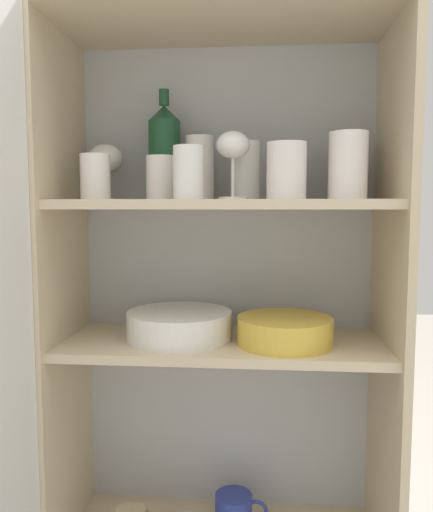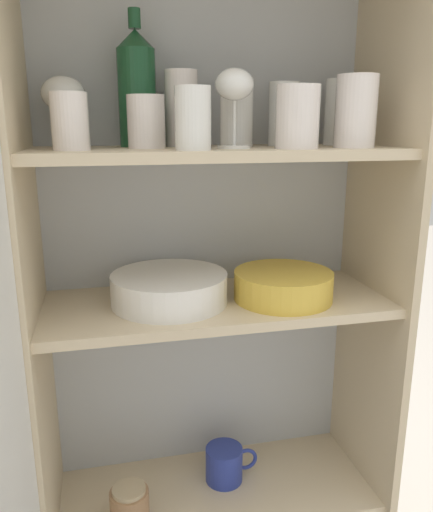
% 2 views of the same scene
% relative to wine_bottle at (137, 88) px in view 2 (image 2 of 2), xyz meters
% --- Properties ---
extents(cupboard_back_panel, '(0.75, 0.02, 1.43)m').
position_rel_wine_bottle_xyz_m(cupboard_back_panel, '(0.14, 0.07, -0.46)').
color(cupboard_back_panel, '#B2B7BC').
rests_on(cupboard_back_panel, ground_plane).
extents(cupboard_side_left, '(0.02, 0.32, 1.43)m').
position_rel_wine_bottle_xyz_m(cupboard_side_left, '(-0.22, -0.08, -0.46)').
color(cupboard_side_left, '#CCB793').
rests_on(cupboard_side_left, ground_plane).
extents(cupboard_side_right, '(0.02, 0.32, 1.43)m').
position_rel_wine_bottle_xyz_m(cupboard_side_right, '(0.51, -0.08, -0.46)').
color(cupboard_side_right, '#CCB793').
rests_on(cupboard_side_right, ground_plane).
extents(shelf_board_lower, '(0.71, 0.28, 0.02)m').
position_rel_wine_bottle_xyz_m(shelf_board_lower, '(0.14, -0.08, -0.91)').
color(shelf_board_lower, beige).
extents(shelf_board_middle, '(0.71, 0.28, 0.02)m').
position_rel_wine_bottle_xyz_m(shelf_board_middle, '(0.14, -0.08, -0.44)').
color(shelf_board_middle, beige).
extents(shelf_board_upper, '(0.71, 0.28, 0.02)m').
position_rel_wine_bottle_xyz_m(shelf_board_upper, '(0.14, -0.08, -0.12)').
color(shelf_board_upper, beige).
extents(tumbler_glass_0, '(0.06, 0.06, 0.13)m').
position_rel_wine_bottle_xyz_m(tumbler_glass_0, '(0.30, -0.03, -0.05)').
color(tumbler_glass_0, white).
rests_on(tumbler_glass_0, shelf_board_upper).
extents(tumbler_glass_1, '(0.08, 0.08, 0.13)m').
position_rel_wine_bottle_xyz_m(tumbler_glass_1, '(0.40, -0.14, -0.05)').
color(tumbler_glass_1, silver).
rests_on(tumbler_glass_1, shelf_board_upper).
extents(tumbler_glass_2, '(0.07, 0.07, 0.13)m').
position_rel_wine_bottle_xyz_m(tumbler_glass_2, '(0.19, -0.05, -0.05)').
color(tumbler_glass_2, white).
rests_on(tumbler_glass_2, shelf_board_upper).
extents(tumbler_glass_3, '(0.06, 0.06, 0.10)m').
position_rel_wine_bottle_xyz_m(tumbler_glass_3, '(-0.13, -0.13, -0.06)').
color(tumbler_glass_3, silver).
rests_on(tumbler_glass_3, shelf_board_upper).
extents(tumbler_glass_4, '(0.07, 0.07, 0.10)m').
position_rel_wine_bottle_xyz_m(tumbler_glass_4, '(0.01, -0.08, -0.06)').
color(tumbler_glass_4, silver).
rests_on(tumbler_glass_4, shelf_board_upper).
extents(tumbler_glass_5, '(0.07, 0.07, 0.14)m').
position_rel_wine_bottle_xyz_m(tumbler_glass_5, '(0.43, -0.02, -0.04)').
color(tumbler_glass_5, white).
rests_on(tumbler_glass_5, shelf_board_upper).
extents(tumbler_glass_6, '(0.06, 0.06, 0.11)m').
position_rel_wine_bottle_xyz_m(tumbler_glass_6, '(0.08, -0.17, -0.06)').
color(tumbler_glass_6, white).
rests_on(tumbler_glass_6, shelf_board_upper).
extents(tumbler_glass_7, '(0.07, 0.07, 0.15)m').
position_rel_wine_bottle_xyz_m(tumbler_glass_7, '(0.09, -0.02, -0.04)').
color(tumbler_glass_7, silver).
rests_on(tumbler_glass_7, shelf_board_upper).
extents(tumbler_glass_8, '(0.08, 0.08, 0.11)m').
position_rel_wine_bottle_xyz_m(tumbler_glass_8, '(0.28, -0.15, -0.06)').
color(tumbler_glass_8, silver).
rests_on(tumbler_glass_8, shelf_board_upper).
extents(wine_glass_0, '(0.08, 0.08, 0.13)m').
position_rel_wine_bottle_xyz_m(wine_glass_0, '(-0.14, -0.00, -0.02)').
color(wine_glass_0, white).
rests_on(wine_glass_0, shelf_board_upper).
extents(wine_glass_2, '(0.07, 0.07, 0.14)m').
position_rel_wine_bottle_xyz_m(wine_glass_2, '(0.17, -0.12, -0.01)').
color(wine_glass_2, white).
rests_on(wine_glass_2, shelf_board_upper).
extents(wine_bottle, '(0.08, 0.08, 0.26)m').
position_rel_wine_bottle_xyz_m(wine_bottle, '(0.00, 0.00, 0.00)').
color(wine_bottle, '#194728').
rests_on(wine_bottle, shelf_board_upper).
extents(plate_stack_white, '(0.24, 0.24, 0.06)m').
position_rel_wine_bottle_xyz_m(plate_stack_white, '(0.04, -0.07, -0.40)').
color(plate_stack_white, white).
rests_on(plate_stack_white, shelf_board_middle).
extents(mixing_bowl_large, '(0.21, 0.21, 0.06)m').
position_rel_wine_bottle_xyz_m(mixing_bowl_large, '(0.28, -0.10, -0.39)').
color(mixing_bowl_large, gold).
rests_on(mixing_bowl_large, shelf_board_middle).
extents(coffee_mug_primary, '(0.13, 0.09, 0.09)m').
position_rel_wine_bottle_xyz_m(coffee_mug_primary, '(0.17, -0.05, -0.85)').
color(coffee_mug_primary, '#283893').
rests_on(coffee_mug_primary, shelf_board_lower).
extents(storage_jar, '(0.08, 0.08, 0.09)m').
position_rel_wine_bottle_xyz_m(storage_jar, '(-0.06, -0.14, -0.85)').
color(storage_jar, '#99704C').
rests_on(storage_jar, shelf_board_lower).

